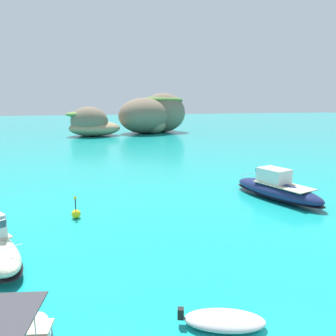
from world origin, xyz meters
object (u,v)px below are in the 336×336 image
dinghy_tender (224,320)px  channel_buoy (76,213)px  motorboat_navy (277,189)px  islet_large (153,115)px  islet_small (90,125)px

dinghy_tender → channel_buoy: 12.26m
motorboat_navy → islet_large: bearing=83.4°
islet_large → motorboat_navy: bearing=-96.6°
islet_small → channel_buoy: (-5.25, -51.67, -2.14)m
islet_large → channel_buoy: (-21.02, -56.71, -3.91)m
islet_small → dinghy_tender: (-1.19, -63.24, -2.26)m
dinghy_tender → islet_small: bearing=88.9°
islet_large → islet_small: 16.65m
islet_small → dinghy_tender: size_ratio=4.39×
dinghy_tender → channel_buoy: size_ratio=1.92×
dinghy_tender → channel_buoy: bearing=109.4°
islet_small → dinghy_tender: 63.29m
islet_small → motorboat_navy: size_ratio=1.56×
islet_large → islet_small: islet_large is taller
dinghy_tender → channel_buoy: (-4.06, 11.57, 0.11)m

